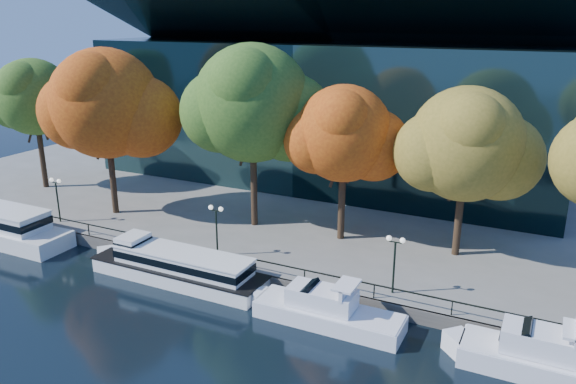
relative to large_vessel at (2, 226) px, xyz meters
The scene contains 16 objects.
ground 22.66m from the large_vessel, ahead, with size 160.00×160.00×0.00m, color black.
promenade 42.13m from the large_vessel, 57.54° to the left, with size 90.00×67.08×1.00m.
railing 22.74m from the large_vessel, ahead, with size 88.20×0.08×0.99m.
convention_building 36.81m from the large_vessel, 58.99° to the left, with size 50.00×24.57×21.43m.
large_vessel is the anchor object (origin of this frame).
tour_boat 17.94m from the large_vessel, ahead, with size 15.07×3.36×2.86m.
cruiser_near 30.12m from the large_vessel, ahead, with size 10.58×2.73×3.07m.
cruiser_far 42.81m from the large_vessel, ahead, with size 10.37×2.87×3.39m.
tree_0 15.59m from the large_vessel, 122.17° to the left, with size 9.83×8.06×13.59m.
tree_1 13.68m from the large_vessel, 52.82° to the left, with size 12.23×10.03×15.13m.
tree_2 24.16m from the large_vessel, 29.20° to the left, with size 12.34×10.12×15.67m.
tree_3 30.42m from the large_vessel, 22.23° to the left, with size 9.60×7.88×12.68m.
tree_4 39.06m from the large_vessel, 18.20° to the left, with size 10.60×8.69×12.97m.
lamp_0 5.37m from the large_vessel, 51.49° to the left, with size 1.26×0.36×4.03m.
lamp_1 20.15m from the large_vessel, 10.56° to the left, with size 1.26×0.36×4.03m.
lamp_2 33.80m from the large_vessel, ahead, with size 1.26×0.36×4.03m.
Camera 1 is at (19.48, -28.85, 18.80)m, focal length 35.00 mm.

